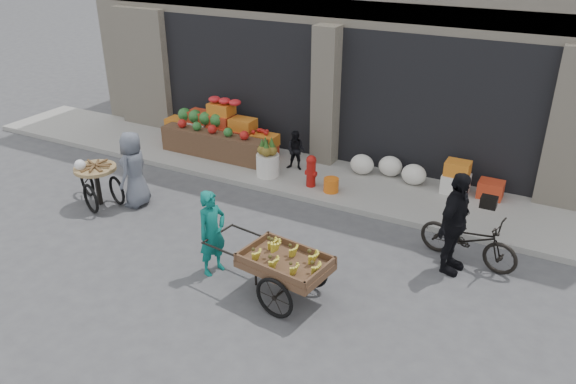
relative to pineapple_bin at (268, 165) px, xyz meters
The scene contains 15 objects.
ground 3.70m from the pineapple_bin, 78.23° to the right, with size 80.00×80.00×0.00m, color #424244.
sidewalk 0.95m from the pineapple_bin, 33.69° to the left, with size 18.00×2.20×0.12m, color gray.
building 5.41m from the pineapple_bin, 80.40° to the left, with size 14.00×6.45×7.00m.
fruit_display 1.92m from the pineapple_bin, 155.76° to the left, with size 3.10×1.12×1.24m.
pineapple_bin is the anchor object (origin of this frame).
fire_hydrant 1.11m from the pineapple_bin, ahead, with size 0.22×0.22×0.71m.
orange_bucket 1.61m from the pineapple_bin, ahead, with size 0.32×0.32×0.30m, color orange.
right_bay_goods 3.54m from the pineapple_bin, 18.10° to the left, with size 3.35×0.60×0.70m.
seated_person 0.75m from the pineapple_bin, 56.31° to the left, with size 0.45×0.35×0.93m, color black.
banana_cart 4.40m from the pineapple_bin, 57.10° to the right, with size 2.35×1.20×0.94m.
vendor_woman 3.76m from the pineapple_bin, 73.96° to the right, with size 0.54×0.35×1.48m, color #0E6B61.
tricycle_cart 3.65m from the pineapple_bin, 132.92° to the right, with size 1.45×1.08×0.95m.
vendor_grey 2.95m from the pineapple_bin, 127.59° to the right, with size 0.77×0.50×1.58m, color slate.
bicycle 4.87m from the pineapple_bin, 15.66° to the right, with size 0.60×1.72×0.90m, color black.
cyclist 4.83m from the pineapple_bin, 20.91° to the right, with size 1.04×0.43×1.78m, color black.
Camera 1 is at (5.10, -6.39, 5.31)m, focal length 35.00 mm.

